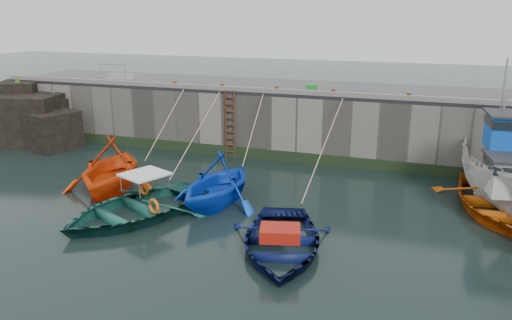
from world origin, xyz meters
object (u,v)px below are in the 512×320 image
(bollard_b, at_px, (222,87))
(ladder, at_px, (230,124))
(bollard_a, at_px, (175,84))
(boat_near_blue, at_px, (135,216))
(boat_far_orange, at_px, (501,201))
(bollard_d, at_px, (333,93))
(boat_near_blacktrim, at_px, (217,203))
(boat_near_navy, at_px, (281,249))
(fish_crate, at_px, (311,87))
(boat_far_white, at_px, (499,172))
(boat_near_white, at_px, (112,190))
(bollard_c, at_px, (277,90))
(bollard_e, at_px, (409,96))

(bollard_b, bearing_deg, ladder, -33.86)
(bollard_b, bearing_deg, bollard_a, 180.00)
(bollard_a, xyz_separation_m, bollard_b, (2.50, 0.00, 0.00))
(boat_near_blue, relative_size, boat_far_orange, 0.83)
(bollard_b, distance_m, bollard_d, 5.30)
(ladder, xyz_separation_m, boat_near_blacktrim, (1.83, -5.87, -1.59))
(boat_near_blue, xyz_separation_m, bollard_b, (-0.13, 8.21, 3.30))
(ladder, xyz_separation_m, bollard_a, (-3.00, 0.34, 1.71))
(boat_near_navy, bearing_deg, fish_crate, 83.87)
(boat_near_blue, xyz_separation_m, boat_far_white, (11.87, 5.87, 1.03))
(fish_crate, height_order, bollard_a, bollard_a)
(boat_near_blacktrim, distance_m, bollard_d, 7.63)
(boat_near_blue, xyz_separation_m, fish_crate, (3.88, 9.45, 3.30))
(boat_far_white, relative_size, bollard_d, 23.14)
(fish_crate, bearing_deg, boat_near_navy, -95.57)
(boat_near_white, xyz_separation_m, bollard_b, (2.12, 6.26, 3.30))
(bollard_d, bearing_deg, boat_far_orange, -28.72)
(boat_far_white, bearing_deg, bollard_d, 156.30)
(fish_crate, bearing_deg, bollard_b, -176.96)
(boat_far_white, height_order, bollard_d, boat_far_white)
(boat_near_white, distance_m, bollard_b, 7.39)
(ladder, height_order, bollard_b, bollard_b)
(bollard_b, bearing_deg, fish_crate, 17.11)
(ladder, height_order, boat_near_white, ladder)
(bollard_d, bearing_deg, boat_far_white, -19.25)
(bollard_c, distance_m, bollard_d, 2.60)
(boat_far_white, bearing_deg, boat_near_white, -168.93)
(boat_near_navy, height_order, bollard_b, bollard_b)
(boat_far_white, distance_m, bollard_e, 4.78)
(boat_near_blacktrim, relative_size, bollard_c, 14.99)
(boat_far_white, bearing_deg, boat_far_orange, -94.30)
(bollard_b, distance_m, bollard_c, 2.70)
(boat_near_blue, relative_size, boat_near_blacktrim, 1.29)
(boat_near_white, distance_m, bollard_a, 7.09)
(boat_near_white, relative_size, boat_near_navy, 0.95)
(bollard_c, bearing_deg, bollard_e, 0.00)
(bollard_e, bearing_deg, bollard_d, 180.00)
(boat_far_white, bearing_deg, bollard_b, 164.51)
(boat_far_white, xyz_separation_m, bollard_d, (-6.70, 2.34, 2.27))
(ladder, relative_size, bollard_b, 11.43)
(ladder, height_order, fish_crate, fish_crate)
(boat_near_blue, distance_m, bollard_a, 9.23)
(boat_near_navy, xyz_separation_m, bollard_b, (-5.53, 8.92, 3.30))
(ladder, xyz_separation_m, bollard_b, (-0.50, 0.34, 1.71))
(boat_far_white, height_order, bollard_b, boat_far_white)
(ladder, relative_size, bollard_c, 11.43)
(bollard_b, bearing_deg, boat_far_white, -11.03)
(boat_near_blacktrim, bearing_deg, fish_crate, 84.45)
(boat_far_white, relative_size, fish_crate, 11.84)
(boat_near_navy, xyz_separation_m, bollard_a, (-8.03, 8.92, 3.30))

